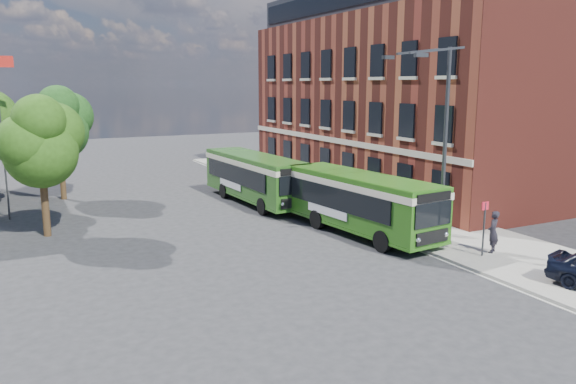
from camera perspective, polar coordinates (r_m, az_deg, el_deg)
ground at (r=25.57m, az=3.31°, el=-5.98°), size 120.00×120.00×0.00m
pavement at (r=35.72m, az=6.65°, el=-1.03°), size 6.00×48.00×0.15m
kerb_line at (r=34.19m, az=2.36°, el=-1.62°), size 0.12×48.00×0.01m
brick_office at (r=42.31m, az=11.90°, el=10.07°), size 12.10×26.00×14.20m
flagpole at (r=34.26m, az=-27.03°, el=5.58°), size 0.95×0.10×9.00m
street_lamp at (r=25.83m, az=15.06°, el=4.70°), size 2.96×2.38×9.00m
bus_stop_sign at (r=25.34m, az=19.29°, el=-3.20°), size 0.35×0.08×2.52m
bus_front at (r=28.14m, az=7.32°, el=-0.64°), size 3.60×9.95×3.02m
bus_rear at (r=35.44m, az=-3.35°, el=1.82°), size 3.07×10.51×3.02m
pedestrian_a at (r=26.13m, az=20.12°, el=-3.82°), size 0.81×0.75×1.85m
pedestrian_b at (r=28.60m, az=15.02°, el=-2.44°), size 0.97×0.84×1.70m
tree_left at (r=29.56m, az=-23.79°, el=4.77°), size 4.13×3.93×6.98m
tree_right at (r=38.97m, az=-22.22°, el=6.54°), size 4.36×4.15×7.37m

